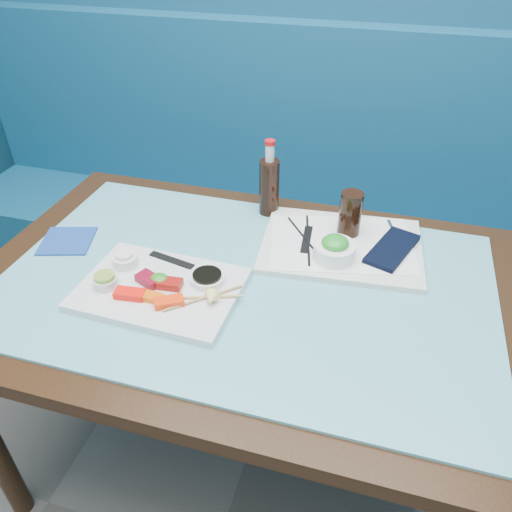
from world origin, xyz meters
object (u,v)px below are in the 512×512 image
(serving_tray, at_px, (341,246))
(cola_bottle_body, at_px, (269,187))
(booth_bench, at_px, (304,232))
(cola_glass, at_px, (350,214))
(dining_table, at_px, (246,307))
(blue_napkin, at_px, (67,241))
(sashimi_plate, at_px, (160,289))
(seaweed_bowl, at_px, (334,252))

(serving_tray, bearing_deg, cola_bottle_body, 146.38)
(booth_bench, height_order, cola_bottle_body, booth_bench)
(cola_glass, bearing_deg, serving_tray, -100.30)
(dining_table, height_order, blue_napkin, blue_napkin)
(cola_bottle_body, bearing_deg, booth_bench, 86.69)
(cola_glass, relative_size, cola_bottle_body, 0.75)
(dining_table, xyz_separation_m, sashimi_plate, (-0.19, -0.10, 0.10))
(serving_tray, height_order, cola_glass, cola_glass)
(sashimi_plate, height_order, serving_tray, sashimi_plate)
(booth_bench, bearing_deg, cola_glass, -68.91)
(serving_tray, relative_size, cola_bottle_body, 2.52)
(cola_bottle_body, bearing_deg, cola_glass, -16.95)
(cola_glass, distance_m, cola_bottle_body, 0.26)
(booth_bench, xyz_separation_m, cola_bottle_body, (-0.03, -0.50, 0.47))
(sashimi_plate, relative_size, serving_tray, 0.89)
(dining_table, distance_m, sashimi_plate, 0.23)
(dining_table, distance_m, seaweed_bowl, 0.27)
(serving_tray, bearing_deg, dining_table, -140.44)
(serving_tray, bearing_deg, cola_glass, 74.70)
(dining_table, distance_m, cola_glass, 0.38)
(booth_bench, distance_m, blue_napkin, 1.04)
(serving_tray, distance_m, cola_bottle_body, 0.29)
(booth_bench, xyz_separation_m, cola_glass, (0.22, -0.58, 0.46))
(cola_glass, bearing_deg, sashimi_plate, -138.05)
(sashimi_plate, bearing_deg, serving_tray, 39.99)
(serving_tray, bearing_deg, booth_bench, 103.58)
(serving_tray, xyz_separation_m, seaweed_bowl, (-0.01, -0.07, 0.03))
(serving_tray, distance_m, seaweed_bowl, 0.08)
(cola_bottle_body, bearing_deg, dining_table, -85.15)
(serving_tray, relative_size, seaweed_bowl, 3.90)
(serving_tray, bearing_deg, seaweed_bowl, -102.59)
(sashimi_plate, distance_m, cola_bottle_body, 0.48)
(sashimi_plate, relative_size, cola_bottle_body, 2.25)
(cola_glass, bearing_deg, dining_table, -130.09)
(cola_glass, xyz_separation_m, cola_bottle_body, (-0.25, 0.08, 0.01))
(seaweed_bowl, bearing_deg, blue_napkin, -171.74)
(booth_bench, distance_m, cola_bottle_body, 0.69)
(sashimi_plate, height_order, cola_bottle_body, cola_bottle_body)
(dining_table, xyz_separation_m, blue_napkin, (-0.53, 0.03, 0.09))
(serving_tray, bearing_deg, blue_napkin, -171.27)
(dining_table, height_order, cola_bottle_body, cola_bottle_body)
(dining_table, bearing_deg, sashimi_plate, -151.05)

